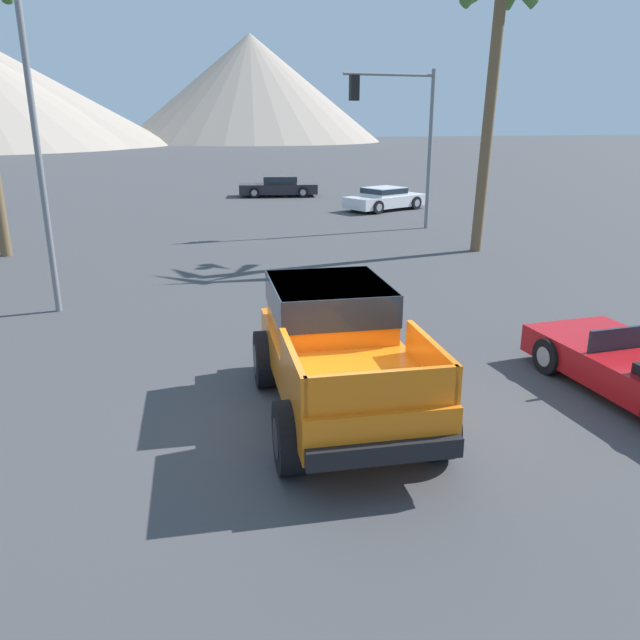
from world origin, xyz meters
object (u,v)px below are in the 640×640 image
at_px(parked_car_white, 385,198).
at_px(palm_tree_leaning, 492,41).
at_px(orange_pickup_truck, 336,343).
at_px(parked_car_dark, 279,186).
at_px(street_lamp_post, 30,95).
at_px(traffic_light_main, 399,120).

height_order(parked_car_white, palm_tree_leaning, palm_tree_leaning).
bearing_deg(palm_tree_leaning, parked_car_white, 83.51).
xyz_separation_m(orange_pickup_truck, palm_tree_leaning, (8.63, 10.05, 5.58)).
relative_size(parked_car_white, parked_car_dark, 0.96).
distance_m(parked_car_white, street_lamp_post, 20.28).
bearing_deg(traffic_light_main, palm_tree_leaning, 98.84).
height_order(parked_car_dark, traffic_light_main, traffic_light_main).
height_order(parked_car_dark, palm_tree_leaning, palm_tree_leaning).
bearing_deg(palm_tree_leaning, orange_pickup_truck, -130.63).
relative_size(orange_pickup_truck, traffic_light_main, 0.79).
bearing_deg(traffic_light_main, orange_pickup_truck, 62.37).
distance_m(parked_car_white, traffic_light_main, 7.03).
bearing_deg(street_lamp_post, palm_tree_leaning, 13.50).
bearing_deg(orange_pickup_truck, street_lamp_post, 130.02).
bearing_deg(street_lamp_post, traffic_light_main, 33.27).
height_order(parked_car_dark, street_lamp_post, street_lamp_post).
height_order(street_lamp_post, palm_tree_leaning, palm_tree_leaning).
bearing_deg(parked_car_white, palm_tree_leaning, -27.65).
distance_m(orange_pickup_truck, street_lamp_post, 9.04).
bearing_deg(street_lamp_post, parked_car_white, 43.78).
bearing_deg(orange_pickup_truck, parked_car_dark, 84.36).
relative_size(parked_car_white, street_lamp_post, 0.58).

